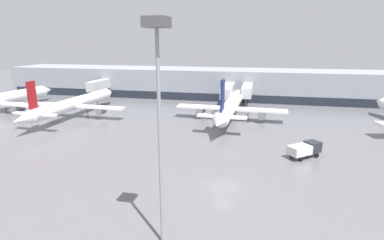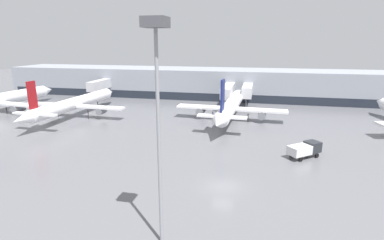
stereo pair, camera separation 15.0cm
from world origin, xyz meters
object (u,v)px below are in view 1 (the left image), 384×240
at_px(parked_jet_1, 74,104).
at_px(service_truck_1, 305,149).
at_px(parked_jet_2, 231,106).
at_px(apron_light_mast_0, 158,73).

distance_m(parked_jet_1, service_truck_1, 52.18).
bearing_deg(parked_jet_2, parked_jet_1, 100.79).
relative_size(parked_jet_1, apron_light_mast_0, 1.87).
bearing_deg(parked_jet_2, apron_light_mast_0, -179.51).
xyz_separation_m(parked_jet_1, apron_light_mast_0, (34.74, -39.49, 11.76)).
bearing_deg(service_truck_1, parked_jet_1, 123.42).
bearing_deg(parked_jet_2, service_truck_1, -144.18).
bearing_deg(apron_light_mast_0, parked_jet_2, 87.80).
relative_size(parked_jet_1, service_truck_1, 6.50).
bearing_deg(parked_jet_1, apron_light_mast_0, -136.68).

